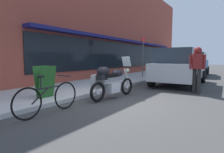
{
  "coord_description": "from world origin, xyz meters",
  "views": [
    {
      "loc": [
        -4.65,
        -3.13,
        1.33
      ],
      "look_at": [
        0.61,
        0.45,
        0.7
      ],
      "focal_mm": 29.55,
      "sensor_mm": 36.0,
      "label": 1
    }
  ],
  "objects_px": {
    "parked_minivan": "(179,66)",
    "sandwich_board_sign": "(45,82)",
    "touring_motorcycle": "(110,81)",
    "parked_bicycle": "(48,98)",
    "pedestrian_walking": "(197,64)",
    "parking_sign_pole": "(143,53)",
    "parked_car_down_block": "(193,63)"
  },
  "relations": [
    {
      "from": "parked_minivan",
      "to": "sandwich_board_sign",
      "type": "bearing_deg",
      "value": 157.58
    },
    {
      "from": "touring_motorcycle",
      "to": "parked_minivan",
      "type": "xyz_separation_m",
      "value": [
        4.57,
        -1.04,
        0.34
      ]
    },
    {
      "from": "parked_bicycle",
      "to": "pedestrian_walking",
      "type": "bearing_deg",
      "value": -27.3
    },
    {
      "from": "touring_motorcycle",
      "to": "parked_bicycle",
      "type": "height_order",
      "value": "touring_motorcycle"
    },
    {
      "from": "touring_motorcycle",
      "to": "parking_sign_pole",
      "type": "relative_size",
      "value": 0.81
    },
    {
      "from": "touring_motorcycle",
      "to": "parked_bicycle",
      "type": "bearing_deg",
      "value": 173.49
    },
    {
      "from": "parked_minivan",
      "to": "pedestrian_walking",
      "type": "bearing_deg",
      "value": -150.55
    },
    {
      "from": "sandwich_board_sign",
      "to": "parked_car_down_block",
      "type": "distance_m",
      "value": 12.11
    },
    {
      "from": "parked_minivan",
      "to": "parking_sign_pole",
      "type": "height_order",
      "value": "parking_sign_pole"
    },
    {
      "from": "parked_minivan",
      "to": "sandwich_board_sign",
      "type": "relative_size",
      "value": 4.68
    },
    {
      "from": "parked_minivan",
      "to": "parking_sign_pole",
      "type": "xyz_separation_m",
      "value": [
        1.48,
        2.68,
        0.71
      ]
    },
    {
      "from": "parked_bicycle",
      "to": "parked_minivan",
      "type": "bearing_deg",
      "value": -10.74
    },
    {
      "from": "parked_bicycle",
      "to": "parking_sign_pole",
      "type": "bearing_deg",
      "value": 9.51
    },
    {
      "from": "parked_minivan",
      "to": "parked_car_down_block",
      "type": "height_order",
      "value": "parked_minivan"
    },
    {
      "from": "parked_car_down_block",
      "to": "parked_minivan",
      "type": "bearing_deg",
      "value": -175.61
    },
    {
      "from": "parking_sign_pole",
      "to": "parked_bicycle",
      "type": "bearing_deg",
      "value": -170.49
    },
    {
      "from": "sandwich_board_sign",
      "to": "parked_car_down_block",
      "type": "xyz_separation_m",
      "value": [
        11.93,
        -2.03,
        0.33
      ]
    },
    {
      "from": "parked_minivan",
      "to": "parked_car_down_block",
      "type": "bearing_deg",
      "value": 4.39
    },
    {
      "from": "parked_minivan",
      "to": "parking_sign_pole",
      "type": "distance_m",
      "value": 3.14
    },
    {
      "from": "sandwich_board_sign",
      "to": "parking_sign_pole",
      "type": "relative_size",
      "value": 0.37
    },
    {
      "from": "sandwich_board_sign",
      "to": "touring_motorcycle",
      "type": "bearing_deg",
      "value": -45.07
    },
    {
      "from": "pedestrian_walking",
      "to": "parked_car_down_block",
      "type": "xyz_separation_m",
      "value": [
        7.97,
        1.61,
        -0.17
      ]
    },
    {
      "from": "parking_sign_pole",
      "to": "parked_car_down_block",
      "type": "bearing_deg",
      "value": -26.58
    },
    {
      "from": "parked_bicycle",
      "to": "parked_car_down_block",
      "type": "distance_m",
      "value": 12.75
    },
    {
      "from": "parked_minivan",
      "to": "parked_car_down_block",
      "type": "distance_m",
      "value": 5.93
    },
    {
      "from": "touring_motorcycle",
      "to": "pedestrian_walking",
      "type": "height_order",
      "value": "pedestrian_walking"
    },
    {
      "from": "sandwich_board_sign",
      "to": "parked_car_down_block",
      "type": "height_order",
      "value": "parked_car_down_block"
    },
    {
      "from": "pedestrian_walking",
      "to": "parking_sign_pole",
      "type": "height_order",
      "value": "parking_sign_pole"
    },
    {
      "from": "touring_motorcycle",
      "to": "sandwich_board_sign",
      "type": "bearing_deg",
      "value": 134.93
    },
    {
      "from": "parked_minivan",
      "to": "pedestrian_walking",
      "type": "relative_size",
      "value": 2.61
    },
    {
      "from": "parked_minivan",
      "to": "parked_bicycle",
      "type": "bearing_deg",
      "value": 169.26
    },
    {
      "from": "pedestrian_walking",
      "to": "parking_sign_pole",
      "type": "distance_m",
      "value": 5.24
    }
  ]
}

